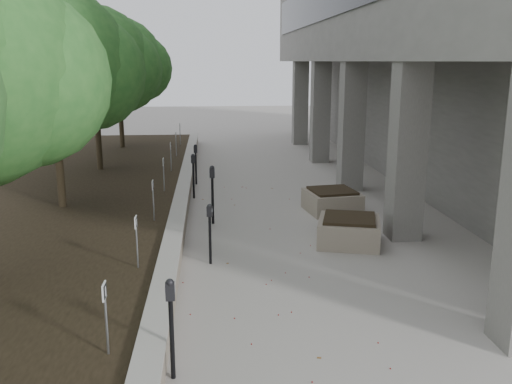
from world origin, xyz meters
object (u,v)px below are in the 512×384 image
crabapple_tree_5 (119,83)px  planter_back (332,200)px  crabapple_tree_3 (54,98)px  parking_meter_1 (172,329)px  parking_meter_3 (213,195)px  crabapple_tree_4 (95,89)px  parking_meter_2 (210,234)px  parking_meter_5 (196,164)px  planter_front (349,230)px  parking_meter_4 (193,176)px

crabapple_tree_5 → planter_back: size_ratio=4.08×
crabapple_tree_3 → parking_meter_1: 8.50m
parking_meter_3 → planter_back: bearing=16.1°
crabapple_tree_4 → planter_back: 8.89m
parking_meter_1 → parking_meter_2: 4.15m
crabapple_tree_3 → parking_meter_1: size_ratio=3.95×
parking_meter_3 → planter_back: size_ratio=1.12×
parking_meter_5 → planter_front: size_ratio=1.00×
crabapple_tree_5 → parking_meter_4: size_ratio=4.03×
parking_meter_2 → parking_meter_4: parking_meter_4 is taller
crabapple_tree_4 → planter_front: crabapple_tree_4 is taller
crabapple_tree_4 → parking_meter_1: bearing=-75.4°
planter_front → parking_meter_4: bearing=128.3°
crabapple_tree_5 → parking_meter_4: crabapple_tree_5 is taller
parking_meter_2 → parking_meter_5: 7.50m
crabapple_tree_4 → parking_meter_5: 4.19m
parking_meter_1 → parking_meter_5: bearing=87.4°
crabapple_tree_4 → planter_front: 10.42m
parking_meter_5 → planter_back: 5.34m
crabapple_tree_4 → crabapple_tree_5: same height
crabapple_tree_4 → crabapple_tree_3: bearing=-90.0°
crabapple_tree_3 → parking_meter_5: crabapple_tree_3 is taller
crabapple_tree_3 → parking_meter_2: 5.61m
parking_meter_2 → planter_front: parking_meter_2 is taller
parking_meter_4 → planter_back: 4.23m
crabapple_tree_3 → crabapple_tree_4: 5.00m
crabapple_tree_3 → planter_front: 7.76m
parking_meter_4 → parking_meter_5: size_ratio=1.00×
crabapple_tree_3 → parking_meter_4: (3.26, 2.20, -2.45)m
parking_meter_2 → crabapple_tree_3: bearing=150.9°
parking_meter_2 → planter_front: 3.28m
parking_meter_1 → crabapple_tree_4: bearing=102.2°
planter_back → parking_meter_3: bearing=-164.8°
crabapple_tree_3 → parking_meter_5: (3.29, 4.13, -2.45)m
crabapple_tree_3 → parking_meter_3: (3.81, -0.51, -2.37)m
parking_meter_1 → parking_meter_4: 9.68m
crabapple_tree_3 → crabapple_tree_5: size_ratio=1.00×
crabapple_tree_5 → parking_meter_1: size_ratio=3.95×
crabapple_tree_3 → planter_back: (7.06, 0.37, -2.81)m
parking_meter_4 → planter_front: bearing=-64.5°
parking_meter_1 → parking_meter_3: 6.99m
crabapple_tree_3 → parking_meter_1: crabapple_tree_3 is taller
crabapple_tree_4 → parking_meter_3: size_ratio=3.63×
parking_meter_2 → parking_meter_5: (-0.45, 7.49, 0.04)m
crabapple_tree_5 → parking_meter_5: (3.29, -5.87, -2.45)m
crabapple_tree_5 → planter_front: size_ratio=4.05×
planter_front → parking_meter_1: bearing=-125.0°
crabapple_tree_5 → crabapple_tree_3: bearing=-90.0°
planter_front → parking_meter_3: bearing=148.9°
parking_meter_3 → crabapple_tree_4: bearing=125.6°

